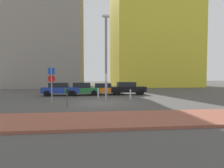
{
  "coord_description": "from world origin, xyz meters",
  "views": [
    {
      "loc": [
        -0.73,
        -15.85,
        2.32
      ],
      "look_at": [
        1.25,
        1.78,
        1.5
      ],
      "focal_mm": 29.98,
      "sensor_mm": 36.0,
      "label": 1
    }
  ],
  "objects_px": {
    "parked_car_orange": "(105,89)",
    "parked_car_black": "(127,88)",
    "parking_sign_post": "(52,81)",
    "traffic_bollard_near": "(130,95)",
    "street_lamp": "(106,51)",
    "parked_car_blue": "(61,89)",
    "parking_meter": "(67,95)",
    "traffic_bollard_mid": "(98,93)",
    "parked_car_green": "(82,89)"
  },
  "relations": [
    {
      "from": "parked_car_blue",
      "to": "parked_car_black",
      "type": "relative_size",
      "value": 1.0
    },
    {
      "from": "parked_car_blue",
      "to": "parked_car_orange",
      "type": "bearing_deg",
      "value": 4.45
    },
    {
      "from": "parked_car_blue",
      "to": "parking_meter",
      "type": "height_order",
      "value": "parked_car_blue"
    },
    {
      "from": "traffic_bollard_mid",
      "to": "street_lamp",
      "type": "bearing_deg",
      "value": -74.83
    },
    {
      "from": "parked_car_black",
      "to": "traffic_bollard_mid",
      "type": "distance_m",
      "value": 5.27
    },
    {
      "from": "parking_sign_post",
      "to": "traffic_bollard_near",
      "type": "height_order",
      "value": "parking_sign_post"
    },
    {
      "from": "parked_car_orange",
      "to": "parking_meter",
      "type": "relative_size",
      "value": 3.11
    },
    {
      "from": "parked_car_green",
      "to": "parking_sign_post",
      "type": "xyz_separation_m",
      "value": [
        -2.2,
        -5.98,
        1.11
      ]
    },
    {
      "from": "parked_car_blue",
      "to": "parked_car_black",
      "type": "distance_m",
      "value": 7.8
    },
    {
      "from": "parked_car_black",
      "to": "parking_sign_post",
      "type": "distance_m",
      "value": 9.86
    },
    {
      "from": "parked_car_blue",
      "to": "street_lamp",
      "type": "bearing_deg",
      "value": -50.3
    },
    {
      "from": "parked_car_orange",
      "to": "parked_car_black",
      "type": "xyz_separation_m",
      "value": [
        2.73,
        -0.09,
        0.07
      ]
    },
    {
      "from": "parked_car_blue",
      "to": "traffic_bollard_mid",
      "type": "height_order",
      "value": "parked_car_blue"
    },
    {
      "from": "street_lamp",
      "to": "parking_meter",
      "type": "bearing_deg",
      "value": -143.46
    },
    {
      "from": "parking_meter",
      "to": "parked_car_green",
      "type": "bearing_deg",
      "value": 85.22
    },
    {
      "from": "parked_car_green",
      "to": "traffic_bollard_near",
      "type": "xyz_separation_m",
      "value": [
        4.8,
        -4.41,
        -0.28
      ]
    },
    {
      "from": "parking_sign_post",
      "to": "traffic_bollard_near",
      "type": "relative_size",
      "value": 3.09
    },
    {
      "from": "parked_car_black",
      "to": "parked_car_orange",
      "type": "bearing_deg",
      "value": 178.13
    },
    {
      "from": "parked_car_blue",
      "to": "parked_car_black",
      "type": "height_order",
      "value": "parked_car_black"
    },
    {
      "from": "parking_sign_post",
      "to": "traffic_bollard_near",
      "type": "distance_m",
      "value": 7.31
    },
    {
      "from": "parking_meter",
      "to": "street_lamp",
      "type": "xyz_separation_m",
      "value": [
        3.03,
        2.24,
        3.54
      ]
    },
    {
      "from": "parking_meter",
      "to": "traffic_bollard_mid",
      "type": "height_order",
      "value": "parking_meter"
    },
    {
      "from": "parked_car_black",
      "to": "street_lamp",
      "type": "bearing_deg",
      "value": -116.88
    },
    {
      "from": "parked_car_green",
      "to": "parking_sign_post",
      "type": "bearing_deg",
      "value": -110.23
    },
    {
      "from": "parked_car_orange",
      "to": "parked_car_black",
      "type": "bearing_deg",
      "value": -1.87
    },
    {
      "from": "parked_car_black",
      "to": "parking_sign_post",
      "type": "bearing_deg",
      "value": -140.93
    },
    {
      "from": "parking_meter",
      "to": "traffic_bollard_near",
      "type": "height_order",
      "value": "parking_meter"
    },
    {
      "from": "parking_meter",
      "to": "traffic_bollard_near",
      "type": "relative_size",
      "value": 1.37
    },
    {
      "from": "parked_car_orange",
      "to": "traffic_bollard_near",
      "type": "bearing_deg",
      "value": -65.59
    },
    {
      "from": "traffic_bollard_near",
      "to": "parking_sign_post",
      "type": "bearing_deg",
      "value": -167.34
    },
    {
      "from": "parking_sign_post",
      "to": "parking_meter",
      "type": "xyz_separation_m",
      "value": [
        1.53,
        -2.09,
        -1.02
      ]
    },
    {
      "from": "parked_car_blue",
      "to": "street_lamp",
      "type": "relative_size",
      "value": 0.56
    },
    {
      "from": "parked_car_orange",
      "to": "parking_meter",
      "type": "distance_m",
      "value": 9.0
    },
    {
      "from": "parking_sign_post",
      "to": "traffic_bollard_mid",
      "type": "bearing_deg",
      "value": 31.23
    },
    {
      "from": "parked_car_green",
      "to": "traffic_bollard_mid",
      "type": "bearing_deg",
      "value": -64.02
    },
    {
      "from": "parked_car_orange",
      "to": "traffic_bollard_near",
      "type": "height_order",
      "value": "parked_car_orange"
    },
    {
      "from": "parking_sign_post",
      "to": "parking_meter",
      "type": "relative_size",
      "value": 2.26
    },
    {
      "from": "parked_car_blue",
      "to": "parking_sign_post",
      "type": "height_order",
      "value": "parking_sign_post"
    },
    {
      "from": "parking_meter",
      "to": "traffic_bollard_near",
      "type": "xyz_separation_m",
      "value": [
        5.48,
        3.66,
        -0.38
      ]
    },
    {
      "from": "parked_car_blue",
      "to": "parked_car_green",
      "type": "xyz_separation_m",
      "value": [
        2.39,
        0.11,
        -0.01
      ]
    },
    {
      "from": "parked_car_green",
      "to": "parking_sign_post",
      "type": "height_order",
      "value": "parking_sign_post"
    },
    {
      "from": "parked_car_green",
      "to": "traffic_bollard_mid",
      "type": "distance_m",
      "value": 3.99
    },
    {
      "from": "parked_car_orange",
      "to": "parking_meter",
      "type": "xyz_separation_m",
      "value": [
        -3.35,
        -8.35,
        0.13
      ]
    },
    {
      "from": "parking_sign_post",
      "to": "traffic_bollard_mid",
      "type": "xyz_separation_m",
      "value": [
        3.95,
        2.4,
        -1.34
      ]
    },
    {
      "from": "traffic_bollard_near",
      "to": "street_lamp",
      "type": "bearing_deg",
      "value": -149.94
    },
    {
      "from": "parked_car_green",
      "to": "parked_car_black",
      "type": "bearing_deg",
      "value": 2.07
    },
    {
      "from": "parked_car_black",
      "to": "parking_sign_post",
      "type": "height_order",
      "value": "parking_sign_post"
    },
    {
      "from": "street_lamp",
      "to": "traffic_bollard_near",
      "type": "relative_size",
      "value": 7.83
    },
    {
      "from": "parked_car_blue",
      "to": "traffic_bollard_near",
      "type": "height_order",
      "value": "parked_car_blue"
    },
    {
      "from": "parked_car_blue",
      "to": "traffic_bollard_mid",
      "type": "distance_m",
      "value": 5.41
    }
  ]
}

